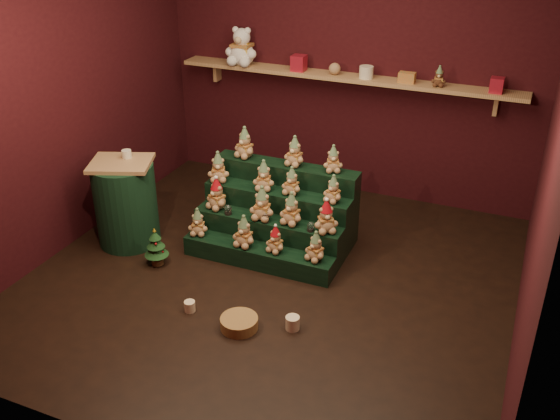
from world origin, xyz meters
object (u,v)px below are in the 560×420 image
at_px(side_table, 126,203).
at_px(brown_bear, 439,76).
at_px(snow_globe_b, 265,217).
at_px(mug_right, 293,323).
at_px(snow_globe_c, 311,227).
at_px(snow_globe_a, 228,210).
at_px(white_bear, 242,41).
at_px(mug_left, 190,306).
at_px(mini_christmas_tree, 156,247).
at_px(riser_tier_front, 258,256).
at_px(wicker_basket, 239,323).

relative_size(side_table, brown_bear, 4.29).
height_order(snow_globe_b, brown_bear, brown_bear).
bearing_deg(mug_right, snow_globe_c, 102.14).
relative_size(snow_globe_a, snow_globe_c, 1.06).
bearing_deg(white_bear, snow_globe_c, -48.24).
bearing_deg(brown_bear, side_table, -153.05).
bearing_deg(mug_left, side_table, 145.68).
bearing_deg(white_bear, side_table, -102.13).
bearing_deg(brown_bear, white_bear, 171.12).
bearing_deg(mug_right, mini_christmas_tree, 165.23).
distance_m(riser_tier_front, white_bear, 2.43).
distance_m(snow_globe_b, mini_christmas_tree, 1.01).
bearing_deg(mug_right, riser_tier_front, 130.80).
relative_size(snow_globe_c, brown_bear, 0.45).
xyz_separation_m(snow_globe_b, brown_bear, (1.14, 1.52, 1.01)).
bearing_deg(mug_right, mug_left, -172.52).
height_order(snow_globe_a, side_table, side_table).
distance_m(snow_globe_c, mug_left, 1.24).
bearing_deg(mini_christmas_tree, side_table, 151.99).
bearing_deg(side_table, mini_christmas_tree, -49.33).
distance_m(mug_right, white_bear, 3.24).
relative_size(snow_globe_c, wicker_basket, 0.30).
height_order(snow_globe_a, snow_globe_c, snow_globe_a).
bearing_deg(snow_globe_c, snow_globe_a, 180.00).
bearing_deg(snow_globe_c, wicker_basket, -100.44).
distance_m(riser_tier_front, mug_right, 0.96).
height_order(riser_tier_front, snow_globe_c, snow_globe_c).
distance_m(snow_globe_b, brown_bear, 2.15).
relative_size(riser_tier_front, white_bear, 2.80).
relative_size(snow_globe_b, brown_bear, 0.49).
bearing_deg(riser_tier_front, snow_globe_c, 20.14).
xyz_separation_m(snow_globe_a, mug_right, (0.99, -0.89, -0.35)).
relative_size(mug_left, white_bear, 0.18).
relative_size(riser_tier_front, mini_christmas_tree, 3.80).
xyz_separation_m(snow_globe_a, white_bear, (-0.57, 1.52, 1.16)).
xyz_separation_m(wicker_basket, brown_bear, (0.90, 2.56, 1.37)).
distance_m(snow_globe_a, snow_globe_b, 0.37).
height_order(wicker_basket, brown_bear, brown_bear).
bearing_deg(snow_globe_b, mug_right, -54.95).
xyz_separation_m(mug_right, white_bear, (-1.56, 2.41, 1.52)).
bearing_deg(mini_christmas_tree, mug_right, -14.77).
relative_size(snow_globe_b, snow_globe_c, 1.08).
relative_size(snow_globe_c, side_table, 0.11).
distance_m(riser_tier_front, mini_christmas_tree, 0.91).
distance_m(side_table, brown_bear, 3.19).
xyz_separation_m(snow_globe_b, mini_christmas_tree, (-0.85, -0.50, -0.23)).
distance_m(mug_right, brown_bear, 2.81).
relative_size(snow_globe_c, mini_christmas_tree, 0.24).
distance_m(side_table, wicker_basket, 1.78).
height_order(mini_christmas_tree, white_bear, white_bear).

